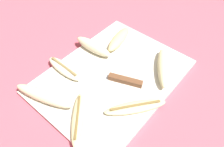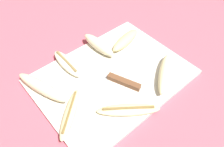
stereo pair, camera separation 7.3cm
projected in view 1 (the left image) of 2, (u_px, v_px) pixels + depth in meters
name	position (u px, v px, depth m)	size (l,w,h in m)	color
ground_plane	(112.00, 78.00, 0.74)	(4.00, 4.00, 0.00)	#C65160
cutting_board	(112.00, 77.00, 0.74)	(0.49, 0.37, 0.01)	silver
knife	(118.00, 79.00, 0.72)	(0.12, 0.25, 0.02)	brown
banana_soft_right	(163.00, 67.00, 0.73)	(0.17, 0.13, 0.04)	beige
banana_spotted_left	(119.00, 39.00, 0.83)	(0.16, 0.07, 0.03)	#DBC684
banana_ripe_center	(135.00, 107.00, 0.64)	(0.17, 0.15, 0.02)	beige
banana_mellow_near	(78.00, 118.00, 0.62)	(0.15, 0.14, 0.02)	beige
banana_cream_curved	(43.00, 96.00, 0.66)	(0.10, 0.20, 0.03)	beige
banana_bright_far	(64.00, 69.00, 0.74)	(0.04, 0.15, 0.02)	beige
banana_pale_long	(93.00, 46.00, 0.80)	(0.05, 0.16, 0.04)	beige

